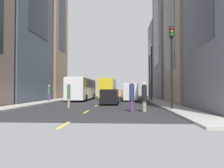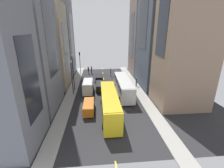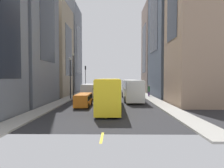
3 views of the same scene
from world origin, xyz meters
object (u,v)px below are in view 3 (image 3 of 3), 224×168
streetcar_yellow (109,91)px  city_bus_white (131,88)px  delivery_van_white (89,90)px  pedestrian_crossing_near (98,87)px  pedestrian_walking_far (120,88)px  traffic_light_near_corner (85,74)px  car_black_2 (104,93)px  car_orange_1 (84,99)px  pedestrian_waiting_curb (95,87)px  pedestrian_crossing_mid (149,90)px  car_black_0 (105,90)px

streetcar_yellow → city_bus_white: bearing=-113.6°
delivery_van_white → pedestrian_crossing_near: 15.28m
pedestrian_walking_far → traffic_light_near_corner: traffic_light_near_corner is taller
car_black_2 → pedestrian_walking_far: (-3.30, -11.21, 0.29)m
car_orange_1 → pedestrian_walking_far: bearing=-104.6°
car_orange_1 → car_black_2: 9.87m
pedestrian_crossing_near → car_orange_1: bearing=12.9°
pedestrian_waiting_curb → pedestrian_walking_far: pedestrian_walking_far is taller
car_orange_1 → pedestrian_walking_far: 21.54m
streetcar_yellow → car_orange_1: bearing=-17.8°
car_black_2 → traffic_light_near_corner: traffic_light_near_corner is taller
pedestrian_walking_far → pedestrian_crossing_mid: pedestrian_walking_far is taller
delivery_van_white → car_black_2: (-2.68, -1.05, -0.52)m
streetcar_yellow → car_black_0: (1.41, -16.98, -1.12)m
car_orange_1 → pedestrian_crossing_mid: size_ratio=2.18×
car_black_2 → pedestrian_crossing_near: 14.42m
pedestrian_walking_far → pedestrian_waiting_curb: bearing=63.6°
car_orange_1 → traffic_light_near_corner: 23.47m
pedestrian_waiting_curb → pedestrian_crossing_mid: (-11.90, 12.66, 0.10)m
car_black_2 → pedestrian_crossing_near: bearing=-80.5°
car_black_0 → pedestrian_walking_far: (-3.45, -4.95, 0.28)m
delivery_van_white → pedestrian_crossing_mid: (-11.27, -2.64, -0.22)m
delivery_van_white → pedestrian_waiting_curb: delivery_van_white is taller
city_bus_white → car_black_2: (4.78, -2.66, -1.01)m
pedestrian_crossing_mid → car_orange_1: bearing=149.5°
car_orange_1 → pedestrian_crossing_near: (0.25, -23.86, 0.28)m
delivery_van_white → car_black_2: bearing=-158.5°
city_bus_white → pedestrian_walking_far: (1.48, -13.87, -0.73)m
city_bus_white → pedestrian_crossing_mid: city_bus_white is taller
city_bus_white → car_black_0: city_bus_white is taller
pedestrian_crossing_near → pedestrian_walking_far: pedestrian_walking_far is taller
pedestrian_crossing_near → pedestrian_waiting_curb: bearing=-79.0°
delivery_van_white → car_orange_1: (-0.56, 8.58, -0.54)m
pedestrian_crossing_mid → traffic_light_near_corner: traffic_light_near_corner is taller
car_black_2 → pedestrian_crossing_mid: size_ratio=2.15×
pedestrian_waiting_curb → pedestrian_crossing_near: size_ratio=0.96×
streetcar_yellow → pedestrian_crossing_mid: (-7.33, -12.30, -0.84)m
car_black_2 → pedestrian_crossing_near: (2.37, -14.22, 0.25)m
car_black_0 → city_bus_white: bearing=118.9°
pedestrian_walking_far → traffic_light_near_corner: size_ratio=0.36×
streetcar_yellow → pedestrian_crossing_near: (3.62, -24.94, -0.88)m
car_black_2 → pedestrian_crossing_mid: pedestrian_crossing_mid is taller
car_black_2 → pedestrian_walking_far: bearing=-106.4°
car_orange_1 → pedestrian_waiting_curb: size_ratio=2.07×
pedestrian_crossing_near → pedestrian_walking_far: bearing=74.3°
city_bus_white → car_black_2: size_ratio=2.61×
city_bus_white → pedestrian_walking_far: size_ratio=5.12×
pedestrian_walking_far → pedestrian_crossing_mid: 10.98m
pedestrian_waiting_curb → city_bus_white: bearing=-165.5°
city_bus_white → car_orange_1: 9.86m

